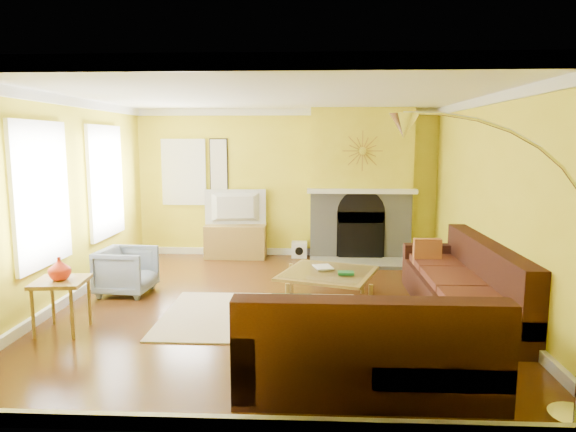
# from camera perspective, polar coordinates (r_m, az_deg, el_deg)

# --- Properties ---
(floor) EXTENTS (5.50, 6.00, 0.02)m
(floor) POSITION_cam_1_polar(r_m,az_deg,el_deg) (6.82, -1.50, -9.89)
(floor) COLOR #5E3413
(floor) RESTS_ON ground
(ceiling) EXTENTS (5.50, 6.00, 0.02)m
(ceiling) POSITION_cam_1_polar(r_m,az_deg,el_deg) (6.50, -1.60, 13.52)
(ceiling) COLOR white
(ceiling) RESTS_ON ground
(wall_back) EXTENTS (5.50, 0.02, 2.70)m
(wall_back) POSITION_cam_1_polar(r_m,az_deg,el_deg) (9.51, -0.19, 3.69)
(wall_back) COLOR yellow
(wall_back) RESTS_ON ground
(wall_front) EXTENTS (5.50, 0.02, 2.70)m
(wall_front) POSITION_cam_1_polar(r_m,az_deg,el_deg) (3.57, -5.18, -4.23)
(wall_front) COLOR yellow
(wall_front) RESTS_ON ground
(wall_left) EXTENTS (0.02, 6.00, 2.70)m
(wall_left) POSITION_cam_1_polar(r_m,az_deg,el_deg) (7.27, -23.80, 1.53)
(wall_left) COLOR yellow
(wall_left) RESTS_ON ground
(wall_right) EXTENTS (0.02, 6.00, 2.70)m
(wall_right) POSITION_cam_1_polar(r_m,az_deg,el_deg) (6.89, 22.00, 1.29)
(wall_right) COLOR yellow
(wall_right) RESTS_ON ground
(baseboard) EXTENTS (5.50, 6.00, 0.12)m
(baseboard) POSITION_cam_1_polar(r_m,az_deg,el_deg) (6.80, -1.50, -9.33)
(baseboard) COLOR white
(baseboard) RESTS_ON floor
(crown_molding) EXTENTS (5.50, 6.00, 0.12)m
(crown_molding) POSITION_cam_1_polar(r_m,az_deg,el_deg) (6.50, -1.59, 12.90)
(crown_molding) COLOR white
(crown_molding) RESTS_ON ceiling
(window_left_near) EXTENTS (0.06, 1.22, 1.72)m
(window_left_near) POSITION_cam_1_polar(r_m,az_deg,el_deg) (8.42, -19.68, 3.62)
(window_left_near) COLOR white
(window_left_near) RESTS_ON wall_left
(window_left_far) EXTENTS (0.06, 1.22, 1.72)m
(window_left_far) POSITION_cam_1_polar(r_m,az_deg,el_deg) (6.71, -25.84, 2.18)
(window_left_far) COLOR white
(window_left_far) RESTS_ON wall_left
(window_back) EXTENTS (0.82, 0.06, 1.22)m
(window_back) POSITION_cam_1_polar(r_m,az_deg,el_deg) (9.73, -11.48, 4.81)
(window_back) COLOR white
(window_back) RESTS_ON wall_back
(wall_art) EXTENTS (0.34, 0.04, 1.14)m
(wall_art) POSITION_cam_1_polar(r_m,az_deg,el_deg) (9.60, -7.70, 5.15)
(wall_art) COLOR white
(wall_art) RESTS_ON wall_back
(fireplace) EXTENTS (1.80, 0.40, 2.70)m
(fireplace) POSITION_cam_1_polar(r_m,az_deg,el_deg) (9.33, 8.07, 3.52)
(fireplace) COLOR gray
(fireplace) RESTS_ON floor
(mantel) EXTENTS (1.92, 0.22, 0.08)m
(mantel) POSITION_cam_1_polar(r_m,az_deg,el_deg) (9.10, 8.20, 2.76)
(mantel) COLOR white
(mantel) RESTS_ON fireplace
(hearth) EXTENTS (1.80, 0.70, 0.06)m
(hearth) POSITION_cam_1_polar(r_m,az_deg,el_deg) (9.00, 8.22, -5.19)
(hearth) COLOR gray
(hearth) RESTS_ON floor
(sunburst) EXTENTS (0.70, 0.04, 0.70)m
(sunburst) POSITION_cam_1_polar(r_m,az_deg,el_deg) (9.07, 8.28, 7.17)
(sunburst) COLOR olive
(sunburst) RESTS_ON fireplace
(rug) EXTENTS (2.40, 1.80, 0.02)m
(rug) POSITION_cam_1_polar(r_m,az_deg,el_deg) (6.39, -3.02, -10.99)
(rug) COLOR beige
(rug) RESTS_ON floor
(sectional_sofa) EXTENTS (2.90, 3.87, 0.90)m
(sectional_sofa) POSITION_cam_1_polar(r_m,az_deg,el_deg) (5.99, 10.57, -8.03)
(sectional_sofa) COLOR #361711
(sectional_sofa) RESTS_ON floor
(coffee_table) EXTENTS (1.41, 1.41, 0.44)m
(coffee_table) POSITION_cam_1_polar(r_m,az_deg,el_deg) (6.80, 4.43, -7.94)
(coffee_table) COLOR white
(coffee_table) RESTS_ON floor
(media_console) EXTENTS (1.10, 0.49, 0.60)m
(media_console) POSITION_cam_1_polar(r_m,az_deg,el_deg) (9.45, -5.83, -2.80)
(media_console) COLOR olive
(media_console) RESTS_ON floor
(tv) EXTENTS (1.12, 0.28, 0.64)m
(tv) POSITION_cam_1_polar(r_m,az_deg,el_deg) (9.35, -5.88, 0.95)
(tv) COLOR black
(tv) RESTS_ON media_console
(subwoofer) EXTENTS (0.28, 0.28, 0.28)m
(subwoofer) POSITION_cam_1_polar(r_m,az_deg,el_deg) (9.47, 1.27, -3.74)
(subwoofer) COLOR white
(subwoofer) RESTS_ON floor
(armchair) EXTENTS (0.77, 0.75, 0.65)m
(armchair) POSITION_cam_1_polar(r_m,az_deg,el_deg) (7.54, -17.49, -5.84)
(armchair) COLOR gray
(armchair) RESTS_ON floor
(side_table) EXTENTS (0.60, 0.60, 0.60)m
(side_table) POSITION_cam_1_polar(r_m,az_deg,el_deg) (6.35, -23.82, -9.11)
(side_table) COLOR olive
(side_table) RESTS_ON floor
(vase) EXTENTS (0.31, 0.31, 0.26)m
(vase) POSITION_cam_1_polar(r_m,az_deg,el_deg) (6.24, -24.05, -5.35)
(vase) COLOR red
(vase) RESTS_ON side_table
(book) EXTENTS (0.29, 0.35, 0.03)m
(book) POSITION_cam_1_polar(r_m,az_deg,el_deg) (6.84, 3.02, -5.78)
(book) COLOR white
(book) RESTS_ON coffee_table
(arc_lamp) EXTENTS (1.46, 0.36, 2.31)m
(arc_lamp) POSITION_cam_1_polar(r_m,az_deg,el_deg) (4.10, 22.50, -5.95)
(arc_lamp) COLOR silver
(arc_lamp) RESTS_ON floor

